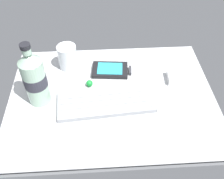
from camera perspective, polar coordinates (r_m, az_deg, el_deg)
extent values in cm
cube|color=#B7BABC|center=(80.86, 0.00, -1.97)|extent=(64.00, 48.00, 2.00)
cube|color=#B7BABC|center=(66.28, 1.29, -16.31)|extent=(64.00, 1.20, 0.80)
cube|color=#93969B|center=(77.55, -1.34, -2.83)|extent=(29.76, 13.19, 1.40)
cube|color=#ADAFB5|center=(79.13, -1.65, -0.64)|extent=(26.75, 4.04, 0.30)
cube|color=#ADAFB5|center=(77.65, -1.45, -1.81)|extent=(26.75, 4.04, 0.30)
cube|color=#ADAFB5|center=(76.19, -1.25, -3.03)|extent=(26.75, 4.04, 0.30)
cube|color=#ADAFB5|center=(74.78, -1.05, -4.29)|extent=(26.75, 4.04, 0.30)
cube|color=black|center=(87.83, -0.14, 4.37)|extent=(12.67, 8.70, 1.40)
cube|color=#2DB7D1|center=(87.34, -0.14, 4.73)|extent=(8.92, 6.70, 0.10)
cube|color=#333338|center=(87.89, 4.05, 4.26)|extent=(1.16, 3.86, 1.12)
cylinder|color=silver|center=(88.84, -9.86, 7.14)|extent=(6.40, 6.40, 8.50)
cylinder|color=brown|center=(89.45, -9.78, 6.65)|extent=(5.50, 5.50, 6.12)
cylinder|color=#9EC1A8|center=(77.10, -16.62, 1.67)|extent=(6.60, 6.60, 15.00)
cone|color=#9EC1A8|center=(71.45, -18.10, 6.77)|extent=(6.60, 6.60, 2.80)
cylinder|color=#9EC1A8|center=(70.10, -18.52, 8.22)|extent=(2.51, 2.51, 1.80)
cylinder|color=black|center=(69.24, -18.81, 9.19)|extent=(2.77, 2.77, 1.20)
cylinder|color=#2D2D38|center=(76.60, -16.73, 2.07)|extent=(6.73, 6.73, 3.80)
cube|color=white|center=(87.13, 14.54, 2.60)|extent=(7.36, 6.05, 2.40)
sphere|color=#198C33|center=(82.81, -5.05, 1.36)|extent=(2.20, 2.20, 2.20)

